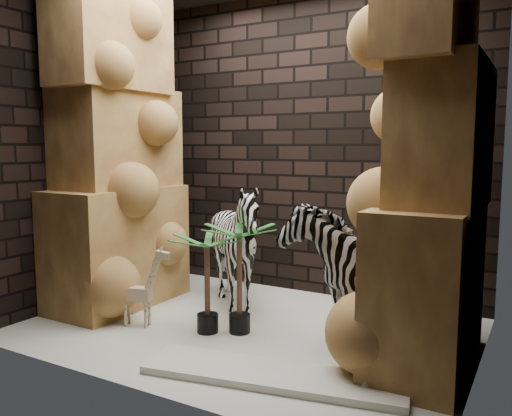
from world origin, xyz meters
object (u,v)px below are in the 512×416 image
Objects in this scene: giraffe_toy at (137,285)px; palm_back at (207,283)px; palm_front at (239,278)px; surfboard at (273,375)px; zebra_right at (353,253)px; zebra_left at (236,253)px.

palm_back reaches higher than giraffe_toy.
palm_back is (0.59, 0.17, 0.05)m from giraffe_toy.
surfboard is at bearing -44.41° from palm_front.
palm_back is (-1.01, -0.56, -0.25)m from zebra_right.
zebra_right is at bearing -5.53° from zebra_left.
giraffe_toy is at bearing -160.61° from palm_front.
giraffe_toy is 1.51m from surfboard.
giraffe_toy is 0.87m from palm_front.
zebra_right is at bearing 7.70° from giraffe_toy.
palm_back reaches higher than surfboard.
zebra_left is at bearing 119.70° from surfboard.
surfboard is (0.96, -1.11, -0.50)m from zebra_left.
palm_front is 1.10× the size of palm_back.
giraffe_toy is 0.41× the size of surfboard.
palm_back is 0.47× the size of surfboard.
zebra_left reaches higher than surfboard.
giraffe_toy is at bearing 156.28° from surfboard.
zebra_left is at bearing 100.37° from palm_back.
zebra_right is 0.92m from palm_front.
palm_back is 1.05m from surfboard.
surfboard is at bearing -51.44° from zebra_left.
zebra_left is 0.65m from palm_back.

